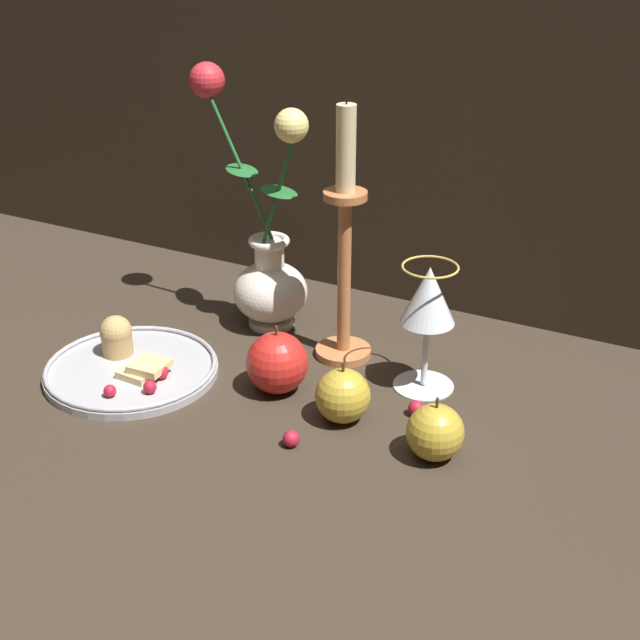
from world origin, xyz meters
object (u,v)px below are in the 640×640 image
at_px(vase, 266,260).
at_px(apple_near_glass, 277,363).
at_px(wine_glass, 428,301).
at_px(apple_at_table_edge, 435,432).
at_px(plate_with_pastries, 130,365).
at_px(apple_beside_vase, 343,396).
at_px(candlestick, 345,250).

distance_m(vase, apple_near_glass, 0.20).
bearing_deg(wine_glass, apple_at_table_edge, -64.02).
xyz_separation_m(plate_with_pastries, apple_beside_vase, (0.30, 0.03, 0.02)).
bearing_deg(apple_at_table_edge, wine_glass, 115.98).
xyz_separation_m(vase, candlestick, (0.14, -0.03, 0.05)).
height_order(vase, apple_near_glass, vase).
relative_size(candlestick, apple_at_table_edge, 4.55).
distance_m(wine_glass, apple_at_table_edge, 0.18).
bearing_deg(vase, apple_beside_vase, -40.42).
distance_m(apple_beside_vase, apple_near_glass, 0.11).
bearing_deg(vase, plate_with_pastries, -112.75).
xyz_separation_m(vase, apple_beside_vase, (0.21, -0.18, -0.07)).
distance_m(candlestick, apple_near_glass, 0.17).
xyz_separation_m(apple_beside_vase, apple_near_glass, (-0.10, 0.02, 0.01)).
distance_m(candlestick, apple_beside_vase, 0.20).
bearing_deg(apple_near_glass, candlestick, 75.21).
height_order(vase, apple_at_table_edge, vase).
bearing_deg(apple_beside_vase, apple_near_glass, 167.92).
bearing_deg(vase, apple_near_glass, -55.85).
relative_size(wine_glass, apple_near_glass, 1.84).
bearing_deg(vase, candlestick, -13.40).
relative_size(vase, apple_beside_vase, 4.64).
relative_size(wine_glass, apple_at_table_edge, 2.17).
bearing_deg(apple_near_glass, vase, 124.15).
relative_size(wine_glass, apple_beside_vase, 2.13).
relative_size(apple_beside_vase, apple_near_glass, 0.87).
distance_m(vase, candlestick, 0.15).
xyz_separation_m(plate_with_pastries, wine_glass, (0.35, 0.15, 0.11)).
height_order(candlestick, apple_at_table_edge, candlestick).
xyz_separation_m(candlestick, apple_at_table_edge, (0.20, -0.17, -0.12)).
distance_m(plate_with_pastries, apple_beside_vase, 0.30).
bearing_deg(wine_glass, vase, 167.24).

